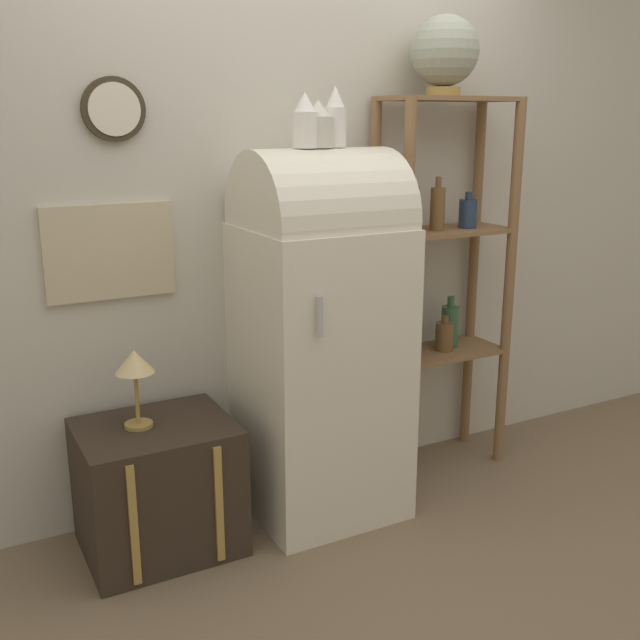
% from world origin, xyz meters
% --- Properties ---
extents(ground_plane, '(12.00, 12.00, 0.00)m').
position_xyz_m(ground_plane, '(0.00, 0.00, 0.00)').
color(ground_plane, '#7A664C').
extents(wall_back, '(7.00, 0.09, 2.70)m').
position_xyz_m(wall_back, '(-0.01, 0.57, 1.35)').
color(wall_back, beige).
rests_on(wall_back, ground_plane).
extents(refrigerator, '(0.63, 0.63, 1.59)m').
position_xyz_m(refrigerator, '(-0.00, 0.25, 0.83)').
color(refrigerator, silver).
rests_on(refrigerator, ground_plane).
extents(suitcase_trunk, '(0.60, 0.50, 0.53)m').
position_xyz_m(suitcase_trunk, '(-0.73, 0.26, 0.27)').
color(suitcase_trunk, '#33281E').
rests_on(suitcase_trunk, ground_plane).
extents(shelf_unit, '(0.66, 0.32, 1.79)m').
position_xyz_m(shelf_unit, '(0.71, 0.37, 1.00)').
color(shelf_unit, olive).
rests_on(shelf_unit, ground_plane).
extents(globe, '(0.30, 0.30, 0.34)m').
position_xyz_m(globe, '(0.68, 0.36, 1.98)').
color(globe, '#AD8942').
rests_on(globe, shelf_unit).
extents(vase_left, '(0.10, 0.10, 0.21)m').
position_xyz_m(vase_left, '(-0.07, 0.24, 1.68)').
color(vase_left, white).
rests_on(vase_left, refrigerator).
extents(vase_center, '(0.12, 0.12, 0.19)m').
position_xyz_m(vase_center, '(-0.01, 0.26, 1.67)').
color(vase_center, beige).
rests_on(vase_center, refrigerator).
extents(vase_right, '(0.09, 0.09, 0.24)m').
position_xyz_m(vase_right, '(0.08, 0.27, 1.70)').
color(vase_right, white).
rests_on(vase_right, refrigerator).
extents(desk_lamp, '(0.15, 0.15, 0.31)m').
position_xyz_m(desk_lamp, '(-0.79, 0.28, 0.78)').
color(desk_lamp, '#AD8942').
rests_on(desk_lamp, suitcase_trunk).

